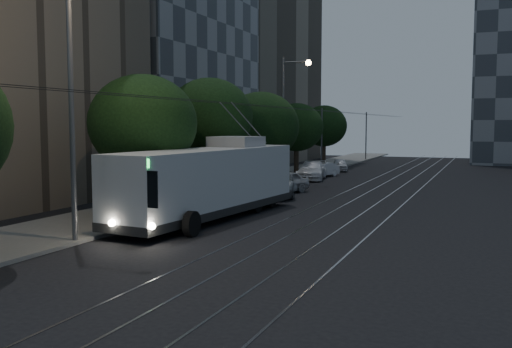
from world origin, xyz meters
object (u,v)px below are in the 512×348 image
at_px(car_white_c, 321,170).
at_px(streetlamp_near, 80,61).
at_px(trolleybus, 211,182).
at_px(pickup_silver, 271,182).
at_px(car_white_a, 281,182).
at_px(streetlamp_far, 288,107).
at_px(car_white_b, 312,171).
at_px(car_white_d, 340,165).

bearing_deg(car_white_c, streetlamp_near, -68.82).
height_order(trolleybus, pickup_silver, trolleybus).
xyz_separation_m(car_white_a, streetlamp_far, (-1.95, 6.86, 5.08)).
bearing_deg(car_white_b, pickup_silver, -96.04).
height_order(car_white_a, streetlamp_near, streetlamp_near).
bearing_deg(car_white_b, car_white_c, 80.52).
relative_size(pickup_silver, streetlamp_near, 0.56).
distance_m(pickup_silver, streetlamp_near, 17.57).
relative_size(car_white_a, streetlamp_far, 0.45).
distance_m(car_white_a, car_white_b, 9.69).
bearing_deg(car_white_a, car_white_c, 116.14).
distance_m(car_white_a, car_white_d, 19.03).
distance_m(trolleybus, pickup_silver, 9.48).
xyz_separation_m(car_white_c, streetlamp_near, (-0.52, -30.27, 6.22)).
xyz_separation_m(trolleybus, car_white_a, (-0.34, 10.76, -1.06)).
bearing_deg(car_white_d, car_white_a, -102.59).
bearing_deg(car_white_b, trolleybus, -96.12).
bearing_deg(trolleybus, car_white_b, 98.60).
xyz_separation_m(pickup_silver, car_white_d, (-0.66, 20.34, -0.29)).
bearing_deg(car_white_c, car_white_b, -67.84).
xyz_separation_m(car_white_c, streetlamp_far, (-1.09, -5.58, 5.21)).
relative_size(car_white_b, car_white_d, 1.46).
bearing_deg(car_white_a, car_white_d, 114.78).
relative_size(streetlamp_near, streetlamp_far, 1.19).
distance_m(pickup_silver, car_white_d, 20.35).
relative_size(trolleybus, car_white_c, 3.53).
bearing_deg(streetlamp_near, pickup_silver, 85.92).
xyz_separation_m(car_white_b, streetlamp_far, (-1.09, -2.79, 5.07)).
xyz_separation_m(car_white_b, streetlamp_near, (-0.52, -27.48, 6.08)).
bearing_deg(car_white_d, car_white_c, -105.17).
distance_m(car_white_b, car_white_d, 9.35).
bearing_deg(pickup_silver, streetlamp_far, 84.41).
xyz_separation_m(pickup_silver, car_white_a, (0.20, 1.33, -0.16)).
xyz_separation_m(car_white_b, car_white_c, (0.00, 2.79, -0.14)).
distance_m(car_white_c, streetlamp_far, 7.71).
bearing_deg(car_white_a, streetlamp_far, 128.06).
height_order(car_white_a, car_white_c, car_white_a).
bearing_deg(streetlamp_far, trolleybus, -82.59).
relative_size(pickup_silver, car_white_d, 1.82).
xyz_separation_m(car_white_b, car_white_d, (0.00, 9.35, -0.15)).
height_order(car_white_b, streetlamp_near, streetlamp_near).
xyz_separation_m(trolleybus, car_white_c, (-1.20, 23.20, -1.18)).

